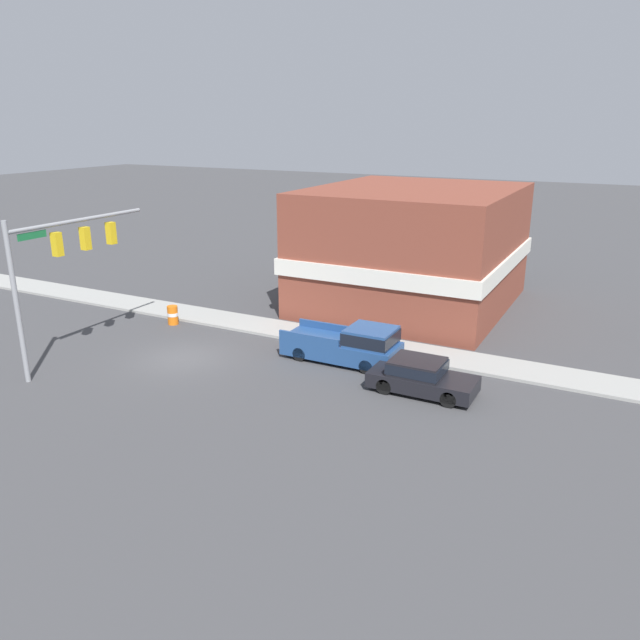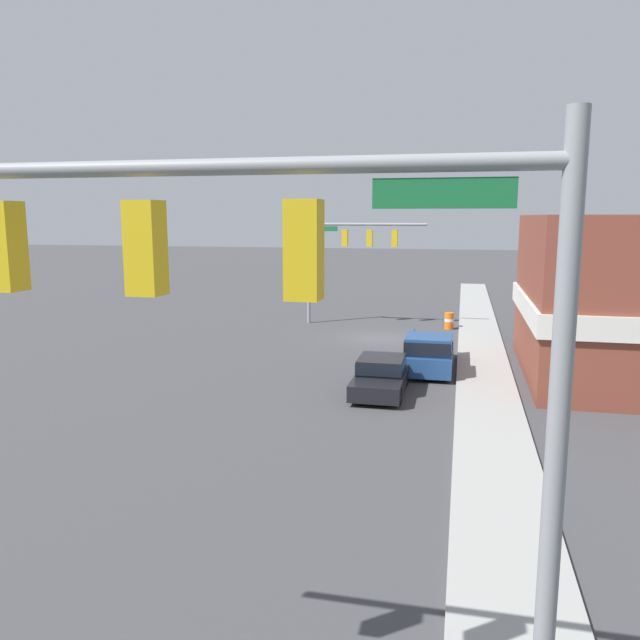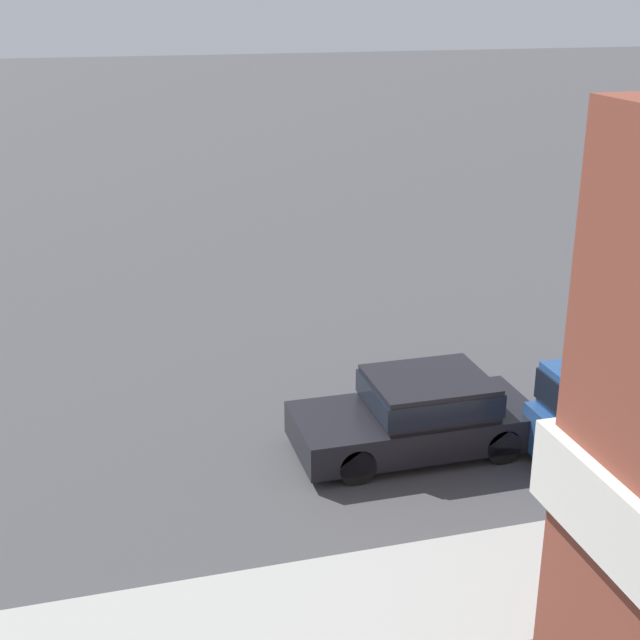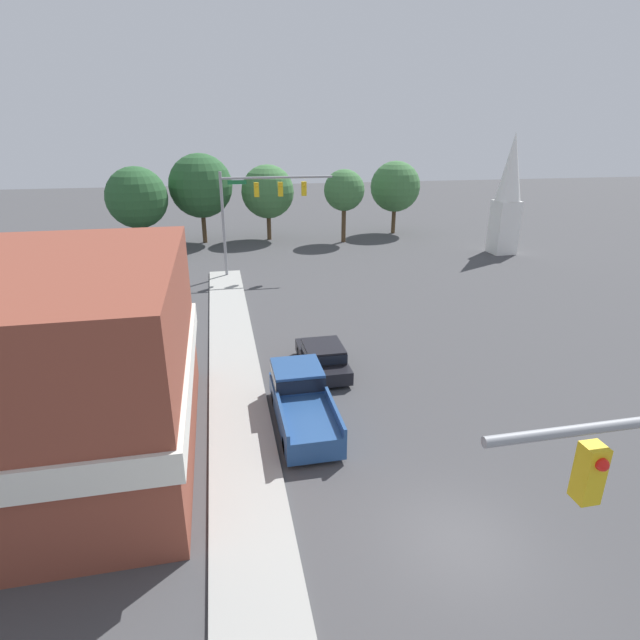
# 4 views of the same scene
# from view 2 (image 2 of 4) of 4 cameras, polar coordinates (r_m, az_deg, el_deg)

# --- Properties ---
(ground_plane) EXTENTS (200.00, 200.00, 0.00)m
(ground_plane) POSITION_cam_2_polar(r_m,az_deg,el_deg) (36.19, 5.38, -1.65)
(ground_plane) COLOR #424244
(sidewalk_curb) EXTENTS (2.40, 60.00, 0.14)m
(sidewalk_curb) POSITION_cam_2_polar(r_m,az_deg,el_deg) (35.91, 14.44, -1.89)
(sidewalk_curb) COLOR #9E9E99
(sidewalk_curb) RESTS_ON ground
(near_signal_assembly) EXTENTS (7.65, 0.49, 6.95)m
(near_signal_assembly) POSITION_cam_2_polar(r_m,az_deg,el_deg) (40.08, 2.59, 6.84)
(near_signal_assembly) COLOR gray
(near_signal_assembly) RESTS_ON ground
(far_signal_assembly) EXTENTS (8.57, 0.49, 7.97)m
(far_signal_assembly) POSITION_cam_2_polar(r_m,az_deg,el_deg) (6.69, -2.99, 0.62)
(far_signal_assembly) COLOR gray
(far_signal_assembly) RESTS_ON ground
(car_lead) EXTENTS (1.93, 4.36, 1.41)m
(car_lead) POSITION_cam_2_polar(r_m,az_deg,el_deg) (25.00, 5.59, -4.98)
(car_lead) COLOR black
(car_lead) RESTS_ON ground
(pickup_truck_parked) EXTENTS (2.07, 5.47, 1.82)m
(pickup_truck_parked) POSITION_cam_2_polar(r_m,az_deg,el_deg) (28.64, 9.98, -2.89)
(pickup_truck_parked) COLOR black
(pickup_truck_parked) RESTS_ON ground
(construction_barrel) EXTENTS (0.59, 0.59, 1.04)m
(construction_barrel) POSITION_cam_2_polar(r_m,az_deg,el_deg) (39.58, 11.73, -0.07)
(construction_barrel) COLOR orange
(construction_barrel) RESTS_ON ground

